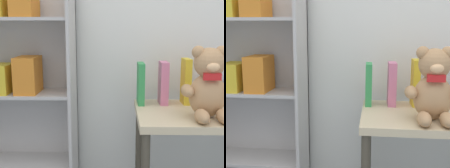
# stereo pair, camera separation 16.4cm
# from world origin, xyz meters

# --- Properties ---
(bookshelf_side) EXTENTS (0.68, 0.28, 1.33)m
(bookshelf_side) POSITION_xyz_m (-0.89, 1.11, 0.75)
(bookshelf_side) COLOR #BCB7B2
(bookshelf_side) RESTS_ON ground_plane
(display_table) EXTENTS (0.69, 0.51, 0.62)m
(display_table) POSITION_xyz_m (0.15, 0.87, 0.53)
(display_table) COLOR beige
(display_table) RESTS_ON ground_plane
(teddy_bear) EXTENTS (0.26, 0.24, 0.34)m
(teddy_bear) POSITION_xyz_m (0.14, 0.76, 0.78)
(teddy_bear) COLOR tan
(teddy_bear) RESTS_ON display_table
(book_standing_green) EXTENTS (0.04, 0.13, 0.23)m
(book_standing_green) POSITION_xyz_m (-0.17, 1.02, 0.74)
(book_standing_green) COLOR #33934C
(book_standing_green) RESTS_ON display_table
(book_standing_pink) EXTENTS (0.05, 0.11, 0.24)m
(book_standing_pink) POSITION_xyz_m (-0.04, 1.02, 0.74)
(book_standing_pink) COLOR #D17093
(book_standing_pink) RESTS_ON display_table
(book_standing_yellow) EXTENTS (0.04, 0.11, 0.26)m
(book_standing_yellow) POSITION_xyz_m (0.09, 1.03, 0.75)
(book_standing_yellow) COLOR gold
(book_standing_yellow) RESTS_ON display_table
(book_standing_orange) EXTENTS (0.05, 0.15, 0.23)m
(book_standing_orange) POSITION_xyz_m (0.21, 1.03, 0.74)
(book_standing_orange) COLOR orange
(book_standing_orange) RESTS_ON display_table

